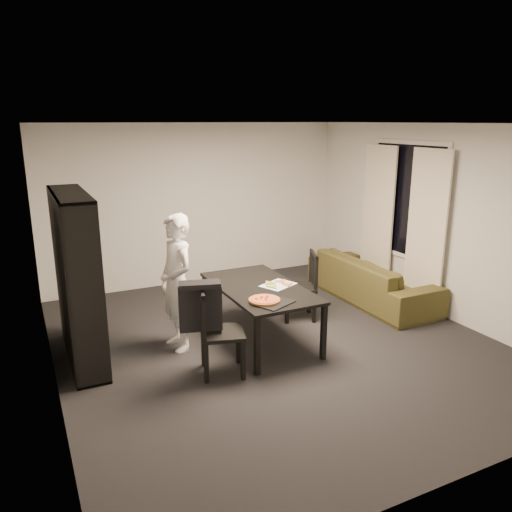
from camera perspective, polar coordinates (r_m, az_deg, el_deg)
name	(u,v)px	position (r m, az deg, el deg)	size (l,w,h in m)	color
room	(276,239)	(5.79, 2.31, 1.93)	(5.01, 5.51, 2.61)	black
window_pane	(407,200)	(7.66, 16.84, 6.11)	(0.02, 1.40, 1.60)	black
window_frame	(406,200)	(7.66, 16.81, 6.10)	(0.03, 1.52, 1.72)	white
curtain_left	(426,231)	(7.30, 18.87, 2.71)	(0.03, 0.70, 2.25)	beige
curtain_right	(377,218)	(8.05, 13.72, 4.21)	(0.03, 0.70, 2.25)	beige
bookshelf	(77,279)	(5.83, -19.74, -2.44)	(0.35, 1.50, 1.90)	black
dining_table	(260,291)	(6.05, 0.41, -4.04)	(0.93, 1.67, 0.69)	black
chair_left	(213,326)	(5.30, -4.89, -7.95)	(0.55, 0.55, 0.96)	black
chair_right	(305,281)	(6.79, 5.67, -2.86)	(0.56, 0.56, 0.93)	black
draped_jacket	(200,305)	(5.20, -6.39, -5.53)	(0.46, 0.30, 0.53)	black
person	(177,283)	(5.86, -9.04, -3.05)	(0.59, 0.39, 1.62)	white
baking_tray	(274,303)	(5.49, 2.03, -5.36)	(0.40, 0.32, 0.01)	black
pepperoni_pizza	(264,300)	(5.51, 0.97, -5.04)	(0.35, 0.35, 0.03)	#99572C
kitchen_towel	(278,285)	(6.08, 2.54, -3.32)	(0.40, 0.30, 0.01)	white
pizza_slices	(278,284)	(6.09, 2.48, -3.18)	(0.37, 0.31, 0.01)	gold
sofa	(372,279)	(7.70, 13.08, -2.58)	(2.23, 0.87, 0.65)	#3B3917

